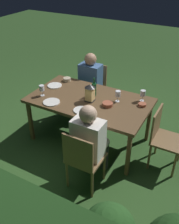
{
  "coord_description": "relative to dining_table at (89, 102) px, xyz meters",
  "views": [
    {
      "loc": [
        -1.57,
        2.87,
        2.61
      ],
      "look_at": [
        0.0,
        0.0,
        0.53
      ],
      "focal_mm": 40.75,
      "sensor_mm": 36.0,
      "label": 1
    }
  ],
  "objects": [
    {
      "name": "green_bottle_on_table",
      "position": [
        -0.01,
        -0.13,
        0.16
      ],
      "size": [
        0.07,
        0.07,
        0.29
      ],
      "color": "#144723",
      "rests_on": "dining_table"
    },
    {
      "name": "chair_head_near",
      "position": [
        -1.14,
        0.0,
        -0.21
      ],
      "size": [
        0.4,
        0.42,
        0.87
      ],
      "color": "brown",
      "rests_on": "ground"
    },
    {
      "name": "ground_plane",
      "position": [
        0.0,
        0.0,
        -0.7
      ],
      "size": [
        16.0,
        16.0,
        0.0
      ],
      "primitive_type": "plane",
      "color": "#2D5123"
    },
    {
      "name": "wine_glass_a",
      "position": [
        -0.39,
        -0.14,
        0.17
      ],
      "size": [
        0.08,
        0.08,
        0.17
      ],
      "color": "silver",
      "rests_on": "dining_table"
    },
    {
      "name": "plate_a",
      "position": [
        0.44,
        0.35,
        0.06
      ],
      "size": [
        0.24,
        0.24,
        0.01
      ],
      "primitive_type": "cylinder",
      "color": "silver",
      "rests_on": "dining_table"
    },
    {
      "name": "plate_c",
      "position": [
        0.71,
        -0.11,
        0.06
      ],
      "size": [
        0.23,
        0.23,
        0.01
      ],
      "primitive_type": "cylinder",
      "color": "white",
      "rests_on": "dining_table"
    },
    {
      "name": "bowl_salad",
      "position": [
        -0.75,
        -0.19,
        0.07
      ],
      "size": [
        0.11,
        0.11,
        0.04
      ],
      "color": "#9E5138",
      "rests_on": "dining_table"
    },
    {
      "name": "person_in_cream",
      "position": [
        -0.4,
        0.7,
        -0.06
      ],
      "size": [
        0.38,
        0.47,
        1.15
      ],
      "color": "white",
      "rests_on": "ground"
    },
    {
      "name": "plate_b",
      "position": [
        -0.05,
        0.34,
        0.06
      ],
      "size": [
        0.21,
        0.21,
        0.01
      ],
      "primitive_type": "cylinder",
      "color": "silver",
      "rests_on": "dining_table"
    },
    {
      "name": "lantern_centerpiece",
      "position": [
        -0.03,
        0.04,
        0.2
      ],
      "size": [
        0.15,
        0.15,
        0.27
      ],
      "color": "black",
      "rests_on": "dining_table"
    },
    {
      "name": "chair_side_left_b",
      "position": [
        0.4,
        -0.9,
        -0.21
      ],
      "size": [
        0.42,
        0.4,
        0.87
      ],
      "color": "brown",
      "rests_on": "ground"
    },
    {
      "name": "bowl_bread",
      "position": [
        -0.32,
        0.05,
        0.08
      ],
      "size": [
        0.15,
        0.15,
        0.05
      ],
      "color": "#9E5138",
      "rests_on": "dining_table"
    },
    {
      "name": "person_in_blue",
      "position": [
        0.4,
        -0.7,
        -0.06
      ],
      "size": [
        0.38,
        0.47,
        1.15
      ],
      "color": "#426699",
      "rests_on": "ground"
    },
    {
      "name": "dining_table",
      "position": [
        0.0,
        0.0,
        0.0
      ],
      "size": [
        1.78,
        1.01,
        0.75
      ],
      "color": "brown",
      "rests_on": "ground"
    },
    {
      "name": "chair_side_right_a",
      "position": [
        -0.4,
        0.9,
        -0.21
      ],
      "size": [
        0.42,
        0.4,
        0.87
      ],
      "color": "brown",
      "rests_on": "ground"
    },
    {
      "name": "wine_glass_b",
      "position": [
        0.68,
        0.24,
        0.17
      ],
      "size": [
        0.08,
        0.08,
        0.17
      ],
      "color": "silver",
      "rests_on": "dining_table"
    },
    {
      "name": "wine_glass_c",
      "position": [
        -0.7,
        -0.33,
        0.17
      ],
      "size": [
        0.08,
        0.08,
        0.17
      ],
      "color": "silver",
      "rests_on": "dining_table"
    },
    {
      "name": "bowl_olives",
      "position": [
        0.63,
        -0.36,
        0.08
      ],
      "size": [
        0.13,
        0.13,
        0.06
      ],
      "color": "#BCAD8E",
      "rests_on": "dining_table"
    }
  ]
}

